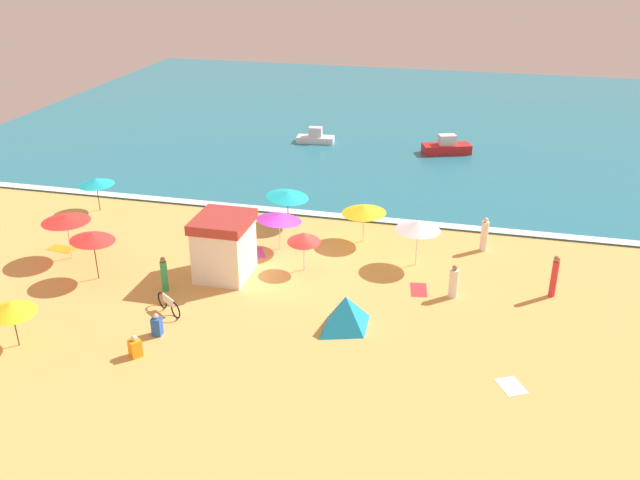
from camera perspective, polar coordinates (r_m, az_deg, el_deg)
ground_plane at (r=32.22m, az=-1.87°, el=-2.22°), size 60.00×60.00×0.00m
ocean_water at (r=58.04m, az=5.56°, el=10.13°), size 60.00×44.00×0.10m
wave_breaker_foam at (r=37.73m, az=0.66°, el=2.15°), size 57.00×0.70×0.01m
lifeguard_cabana at (r=31.10m, az=-8.06°, el=-0.48°), size 2.42×2.73×2.89m
beach_umbrella_0 at (r=36.09m, az=-2.74°, el=3.84°), size 2.69×2.68×2.01m
beach_umbrella_1 at (r=28.05m, az=-24.49°, el=-5.19°), size 2.15×2.13×1.93m
beach_umbrella_2 at (r=31.16m, az=-1.37°, el=0.23°), size 1.94×1.97×1.99m
beach_umbrella_3 at (r=31.81m, az=8.22°, el=1.22°), size 2.51×2.50×2.29m
beach_umbrella_4 at (r=34.11m, az=3.69°, el=2.58°), size 3.07×3.07×2.00m
beach_umbrella_5 at (r=39.97m, az=-18.28°, el=4.68°), size 2.75×2.75×1.94m
beach_umbrella_6 at (r=31.86m, az=-18.55°, el=0.27°), size 2.43×2.41×2.38m
beach_umbrella_7 at (r=34.32m, az=-20.56°, el=1.71°), size 2.80×2.80×2.25m
beach_umbrella_8 at (r=33.28m, az=-3.43°, el=2.00°), size 3.17×3.17×2.08m
beach_tent at (r=27.14m, az=2.15°, el=-6.08°), size 2.38×2.49×1.42m
parked_bicycle at (r=29.02m, az=-12.57°, el=-5.27°), size 1.51×1.11×0.76m
beachgoer_0 at (r=27.59m, az=-13.52°, el=-6.99°), size 0.39×0.39×0.95m
beachgoer_1 at (r=29.88m, az=11.14°, el=-3.51°), size 0.52×0.52×1.53m
beachgoer_2 at (r=26.54m, az=-15.25°, el=-8.67°), size 0.57×0.57×0.90m
beachgoer_3 at (r=34.42m, az=13.62°, el=0.40°), size 0.51×0.51×1.75m
beachgoer_4 at (r=30.54m, az=-12.93°, el=-2.86°), size 0.38×0.38×1.63m
beachgoer_5 at (r=37.42m, az=-9.59°, el=2.00°), size 0.41×0.41×0.83m
beachgoer_6 at (r=30.93m, az=19.05°, el=-2.89°), size 0.38×0.38×1.94m
beach_towel_0 at (r=25.23m, az=15.75°, el=-11.72°), size 1.20×1.30×0.01m
beach_towel_1 at (r=30.49m, az=8.28°, el=-4.15°), size 0.89×1.37×0.01m
beach_towel_2 at (r=36.28m, az=-20.84°, el=-0.70°), size 1.45×0.87×0.01m
beach_towel_3 at (r=33.62m, az=-5.48°, el=-1.11°), size 1.38×1.51×0.01m
small_boat_0 at (r=50.78m, az=-0.38°, el=8.60°), size 2.80×1.33×1.14m
small_boat_1 at (r=49.00m, az=10.57°, el=7.67°), size 3.57×2.34×1.33m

